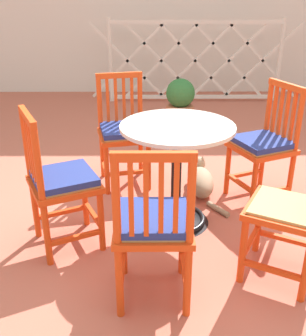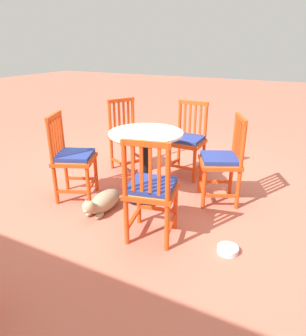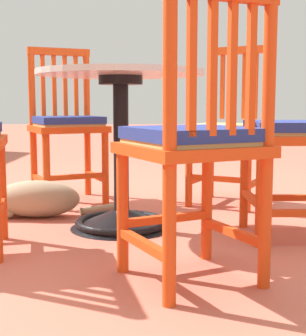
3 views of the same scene
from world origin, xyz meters
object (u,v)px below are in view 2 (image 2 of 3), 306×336
(orange_chair_by_planter, at_px, (151,190))
(orange_chair_at_corner, at_px, (222,161))
(orange_chair_near_fence, at_px, (128,138))
(orange_chair_facing_out, at_px, (187,141))
(pet_water_bowl, at_px, (228,250))
(orange_chair_tucked_in, at_px, (73,158))
(cafe_table, at_px, (147,172))
(tabby_cat, at_px, (102,203))

(orange_chair_by_planter, bearing_deg, orange_chair_at_corner, -109.88)
(orange_chair_near_fence, bearing_deg, orange_chair_facing_out, -167.59)
(orange_chair_facing_out, distance_m, orange_chair_near_fence, 0.77)
(pet_water_bowl, bearing_deg, orange_chair_tucked_in, -7.10)
(pet_water_bowl, bearing_deg, orange_chair_facing_out, -56.46)
(orange_chair_facing_out, bearing_deg, cafe_table, 78.19)
(orange_chair_at_corner, height_order, pet_water_bowl, orange_chair_at_corner)
(tabby_cat, xyz_separation_m, pet_water_bowl, (-1.28, 0.09, -0.07))
(orange_chair_at_corner, bearing_deg, orange_chair_by_planter, 70.12)
(orange_chair_facing_out, bearing_deg, orange_chair_tucked_in, 52.82)
(tabby_cat, bearing_deg, pet_water_bowl, 176.17)
(cafe_table, height_order, orange_chair_by_planter, orange_chair_by_planter)
(orange_chair_by_planter, xyz_separation_m, orange_chair_at_corner, (-0.33, -0.92, 0.00))
(orange_chair_by_planter, bearing_deg, tabby_cat, -14.97)
(orange_chair_near_fence, distance_m, pet_water_bowl, 2.05)
(cafe_table, relative_size, pet_water_bowl, 4.47)
(orange_chair_at_corner, height_order, tabby_cat, orange_chair_at_corner)
(tabby_cat, bearing_deg, cafe_table, -116.45)
(orange_chair_facing_out, distance_m, orange_chair_by_planter, 1.44)
(cafe_table, xyz_separation_m, tabby_cat, (0.24, 0.48, -0.19))
(orange_chair_tucked_in, bearing_deg, cafe_table, -152.87)
(orange_chair_tucked_in, relative_size, orange_chair_by_planter, 1.00)
(orange_chair_near_fence, xyz_separation_m, orange_chair_by_planter, (-0.99, 1.25, 0.01))
(orange_chair_tucked_in, bearing_deg, orange_chair_facing_out, -127.18)
(orange_chair_by_planter, height_order, tabby_cat, orange_chair_by_planter)
(orange_chair_near_fence, distance_m, orange_chair_by_planter, 1.60)
(orange_chair_facing_out, distance_m, pet_water_bowl, 1.66)
(orange_chair_tucked_in, relative_size, orange_chair_at_corner, 1.00)
(orange_chair_by_planter, distance_m, orange_chair_at_corner, 0.98)
(cafe_table, height_order, orange_chair_at_corner, orange_chair_at_corner)
(cafe_table, distance_m, pet_water_bowl, 1.22)
(orange_chair_tucked_in, bearing_deg, orange_chair_by_planter, 164.54)
(cafe_table, bearing_deg, orange_chair_facing_out, -101.81)
(orange_chair_at_corner, bearing_deg, orange_chair_near_fence, -13.95)
(tabby_cat, distance_m, pet_water_bowl, 1.29)
(orange_chair_facing_out, height_order, tabby_cat, orange_chair_facing_out)
(cafe_table, relative_size, orange_chair_tucked_in, 0.83)
(orange_chair_near_fence, height_order, orange_chair_tucked_in, same)
(orange_chair_tucked_in, distance_m, orange_chair_at_corner, 1.55)
(cafe_table, height_order, orange_chair_tucked_in, orange_chair_tucked_in)
(orange_chair_facing_out, height_order, orange_chair_near_fence, same)
(orange_chair_facing_out, relative_size, orange_chair_tucked_in, 1.00)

